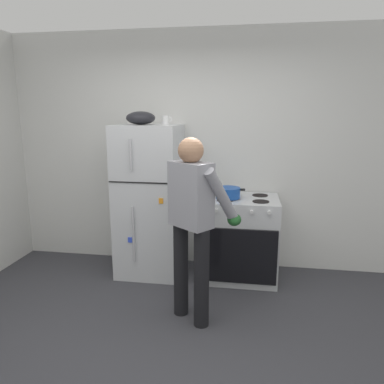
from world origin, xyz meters
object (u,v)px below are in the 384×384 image
Objects in this scene: refrigerator at (150,200)px; red_pot at (228,193)px; person_cook at (194,215)px; mixing_bowl at (141,118)px; stove_range at (242,238)px; coffee_mug at (166,120)px.

refrigerator is 4.67× the size of red_pot.
person_cook is 0.90m from red_pot.
mixing_bowl is (-0.08, 0.00, 0.90)m from refrigerator.
stove_range is 1.11m from person_cook.
refrigerator is at bearing 179.44° from stove_range.
stove_range is 8.08× the size of coffee_mug.
red_pot is 1.14× the size of mixing_bowl.
coffee_mug is at bearing 175.93° from stove_range.
refrigerator reaches higher than person_cook.
mixing_bowl reaches higher than coffee_mug.
refrigerator is 1.84× the size of stove_range.
mixing_bowl reaches higher than person_cook.
stove_range is 1.52m from coffee_mug.
stove_range is 1.70m from mixing_bowl.
coffee_mug is (-0.45, 0.97, 0.76)m from person_cook.
person_cook reaches higher than red_pot.
refrigerator reaches higher than stove_range.
coffee_mug reaches higher than refrigerator.
stove_range is (1.03, -0.01, -0.39)m from refrigerator.
mixing_bowl reaches higher than red_pot.
red_pot is 1.02m from coffee_mug.
mixing_bowl is (-0.71, 0.92, 0.79)m from person_cook.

